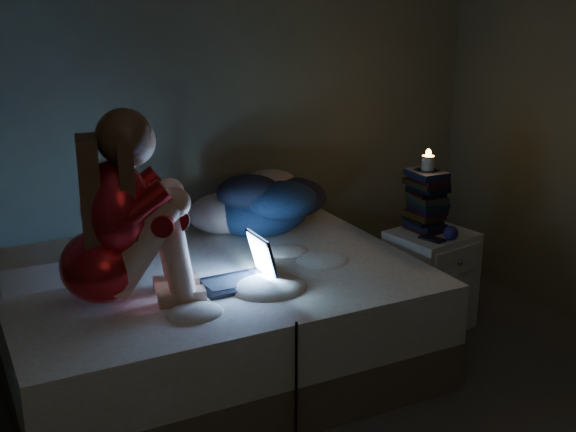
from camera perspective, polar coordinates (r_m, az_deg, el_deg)
wall_back at (r=4.25m, az=-6.29°, el=9.64°), size 3.60×0.02×2.60m
bed at (r=3.70m, az=-5.98°, el=-8.18°), size 2.00×1.50×0.55m
pillow at (r=3.62m, az=-18.62°, el=-3.72°), size 0.45×0.32×0.13m
woman at (r=3.12m, az=-14.96°, el=0.39°), size 0.59×0.44×0.87m
laptop at (r=3.34m, az=-4.30°, el=-3.60°), size 0.35×0.25×0.24m
clothes_pile at (r=4.09m, az=-2.24°, el=1.27°), size 0.63×0.52×0.36m
nightstand at (r=4.22m, az=11.17°, el=-4.97°), size 0.48×0.45×0.57m
book_stack at (r=4.10m, az=10.88°, el=1.19°), size 0.19×0.25×0.35m
candle at (r=4.04m, az=11.05°, el=4.12°), size 0.07×0.07×0.08m
phone at (r=4.00m, az=11.07°, el=-1.77°), size 0.08×0.15×0.01m
blue_orb at (r=3.99m, az=12.55°, el=-1.37°), size 0.08×0.08×0.08m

